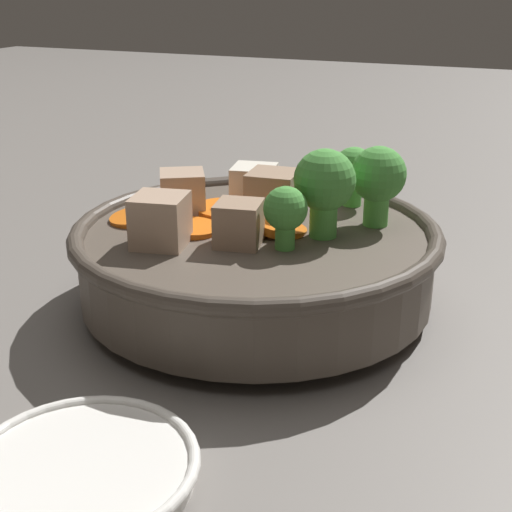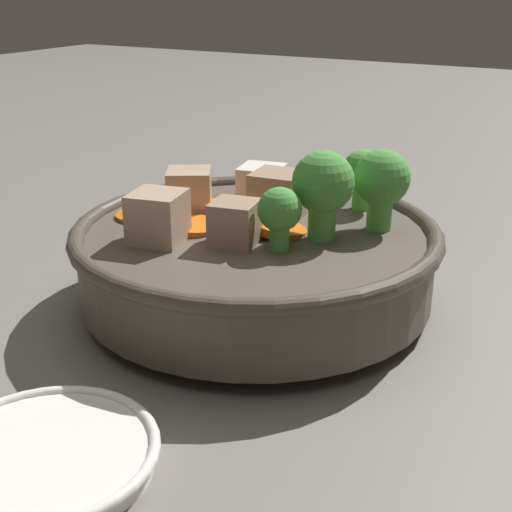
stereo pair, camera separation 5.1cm
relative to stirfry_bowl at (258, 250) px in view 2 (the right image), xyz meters
The scene contains 3 objects.
ground_plane 0.04m from the stirfry_bowl, 61.41° to the left, with size 3.00×3.00×0.00m, color slate.
stirfry_bowl is the anchor object (origin of this frame).
side_saucer 0.22m from the stirfry_bowl, 89.22° to the left, with size 0.12×0.12×0.01m.
Camera 2 is at (-0.23, 0.42, 0.23)m, focal length 50.00 mm.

